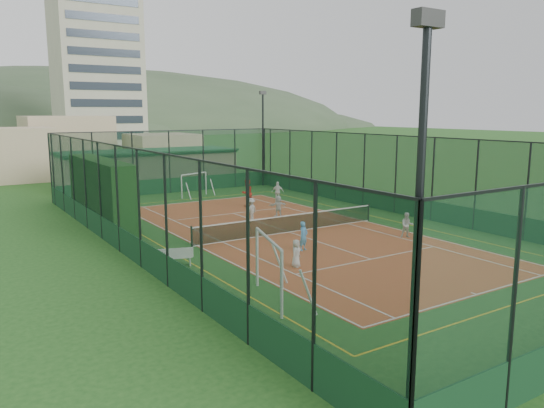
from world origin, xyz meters
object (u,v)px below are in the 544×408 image
(futsal_goal_far, at_px, (194,185))
(child_far_left, at_px, (251,210))
(child_near_right, at_px, (407,225))
(clubhouse, at_px, (148,168))
(coach, at_px, (247,193))
(apartment_tower, at_px, (97,66))
(child_far_back, at_px, (278,206))
(futsal_goal_near, at_px, (268,270))
(child_far_right, at_px, (278,192))
(child_near_mid, at_px, (303,236))
(white_bench, at_px, (174,257))
(child_near_left, at_px, (296,253))
(floodlight_sw, at_px, (417,241))
(floodlight_ne, at_px, (263,139))

(futsal_goal_far, bearing_deg, child_far_left, -117.39)
(child_near_right, bearing_deg, futsal_goal_far, 140.36)
(clubhouse, bearing_deg, coach, -81.36)
(apartment_tower, height_order, child_far_left, apartment_tower)
(child_far_back, bearing_deg, futsal_goal_near, 62.92)
(child_far_right, bearing_deg, child_near_mid, 92.54)
(white_bench, distance_m, child_near_left, 5.19)
(futsal_goal_far, height_order, child_near_right, futsal_goal_far)
(floodlight_sw, height_order, child_far_left, floodlight_sw)
(clubhouse, height_order, futsal_goal_near, clubhouse)
(child_far_right, relative_size, coach, 0.79)
(white_bench, distance_m, child_near_right, 12.37)
(child_near_right, bearing_deg, apartment_tower, 124.37)
(child_far_right, bearing_deg, coach, 37.28)
(floodlight_sw, relative_size, child_near_mid, 5.95)
(child_far_back, bearing_deg, child_far_right, -115.30)
(apartment_tower, xyz_separation_m, child_near_mid, (-13.62, -85.50, -14.30))
(floodlight_sw, xyz_separation_m, clubhouse, (8.60, 38.60, -2.55))
(clubhouse, relative_size, futsal_goal_near, 4.41)
(child_near_mid, height_order, child_far_right, child_far_right)
(futsal_goal_far, relative_size, child_near_mid, 1.99)
(white_bench, height_order, child_far_back, child_far_back)
(clubhouse, distance_m, child_far_back, 18.08)
(child_far_right, relative_size, child_far_back, 1.13)
(white_bench, bearing_deg, apartment_tower, 95.39)
(floodlight_ne, xyz_separation_m, child_near_left, (-12.08, -22.13, -3.52))
(futsal_goal_far, relative_size, child_near_left, 2.32)
(clubhouse, distance_m, child_far_left, 18.36)
(child_near_left, bearing_deg, clubhouse, 49.71)
(floodlight_ne, distance_m, coach, 11.07)
(floodlight_sw, relative_size, coach, 4.39)
(futsal_goal_near, distance_m, child_near_left, 4.24)
(floodlight_sw, distance_m, child_far_left, 22.18)
(child_near_left, height_order, child_near_mid, child_near_mid)
(futsal_goal_far, bearing_deg, floodlight_ne, -4.37)
(futsal_goal_far, distance_m, child_far_left, 10.62)
(floodlight_sw, xyz_separation_m, futsal_goal_far, (9.44, 30.83, -3.24))
(floodlight_sw, distance_m, child_near_right, 18.24)
(floodlight_ne, height_order, futsal_goal_near, floodlight_ne)
(child_near_right, bearing_deg, futsal_goal_near, -120.88)
(floodlight_sw, xyz_separation_m, futsal_goal_near, (1.96, 8.29, -3.01))
(child_near_mid, bearing_deg, apartment_tower, 63.89)
(child_near_right, relative_size, child_far_left, 0.94)
(apartment_tower, distance_m, child_far_back, 79.89)
(floodlight_sw, bearing_deg, child_far_right, 61.85)
(futsal_goal_far, distance_m, child_near_left, 20.23)
(child_near_mid, relative_size, coach, 0.74)
(child_far_left, bearing_deg, child_far_back, 164.11)
(floodlight_ne, xyz_separation_m, clubhouse, (-8.60, 5.40, -2.55))
(futsal_goal_far, bearing_deg, child_far_back, -105.23)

